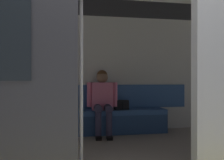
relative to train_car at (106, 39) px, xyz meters
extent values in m
cube|color=gray|center=(-0.08, -0.07, -1.55)|extent=(6.08, 2.71, 0.01)
cube|color=silver|center=(-0.08, -1.43, -0.45)|extent=(6.08, 0.10, 2.21)
cube|color=#38609E|center=(-0.08, -1.37, -0.89)|extent=(3.52, 0.06, 0.45)
cube|color=#38609E|center=(-0.08, -1.15, -1.16)|extent=(2.46, 0.44, 0.09)
cube|color=navy|center=(-0.08, -0.95, -1.38)|extent=(2.46, 0.04, 0.35)
cube|color=pink|center=(-0.12, -1.13, -0.87)|extent=(0.40, 0.25, 0.50)
sphere|color=#8C664C|center=(-0.12, -1.13, -0.52)|extent=(0.21, 0.21, 0.21)
sphere|color=brown|center=(-0.12, -1.14, -0.49)|extent=(0.19, 0.19, 0.19)
cylinder|color=pink|center=(-0.35, -1.07, -0.84)|extent=(0.08, 0.08, 0.44)
cylinder|color=pink|center=(0.12, -1.12, -0.84)|extent=(0.08, 0.08, 0.44)
cylinder|color=#38334C|center=(-0.19, -0.92, -1.07)|extent=(0.17, 0.41, 0.14)
cylinder|color=#38334C|center=(-0.01, -0.93, -1.07)|extent=(0.17, 0.41, 0.14)
cylinder|color=#38334C|center=(-0.17, -0.72, -1.32)|extent=(0.10, 0.10, 0.40)
cylinder|color=#38334C|center=(0.01, -0.73, -1.32)|extent=(0.10, 0.10, 0.40)
cube|color=black|center=(-0.17, -0.67, -1.53)|extent=(0.12, 0.23, 0.06)
cube|color=black|center=(0.01, -0.68, -1.53)|extent=(0.12, 0.23, 0.06)
cube|color=black|center=(-0.48, -1.12, -1.03)|extent=(0.26, 0.14, 0.17)
cube|color=black|center=(-0.48, -1.04, -1.04)|extent=(0.02, 0.01, 0.14)
cube|color=#26598C|center=(0.30, -1.13, -1.10)|extent=(0.21, 0.25, 0.03)
cylinder|color=silver|center=(0.40, 0.87, -0.46)|extent=(0.04, 0.04, 2.19)
camera|label=1|loc=(0.59, 3.56, -0.55)|focal=41.61mm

